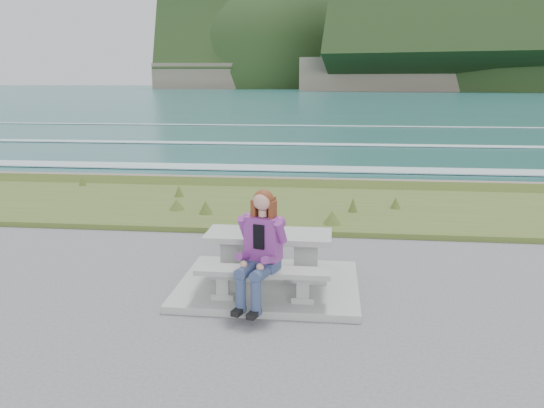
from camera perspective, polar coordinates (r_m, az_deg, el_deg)
name	(u,v)px	position (r m, az deg, el deg)	size (l,w,h in m)	color
concrete_slab	(269,285)	(7.89, -0.35, -8.70)	(2.60, 2.10, 0.10)	gray
picnic_table	(269,244)	(7.68, -0.36, -4.30)	(1.80, 0.75, 0.75)	gray
bench_landward	(262,276)	(7.10, -1.04, -7.77)	(1.80, 0.35, 0.45)	gray
bench_seaward	(274,245)	(8.41, 0.21, -4.42)	(1.80, 0.35, 0.45)	gray
grass_verge	(294,209)	(12.66, 2.35, -0.58)	(160.00, 4.50, 0.22)	#375821
shore_drop	(301,186)	(15.49, 3.14, 1.92)	(160.00, 0.80, 2.20)	brown
ocean	(317,161)	(32.72, 4.92, 4.65)	(1600.00, 1600.00, 0.09)	#1D5454
seated_woman	(258,265)	(6.90, -1.51, -6.53)	(0.65, 0.87, 1.52)	navy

